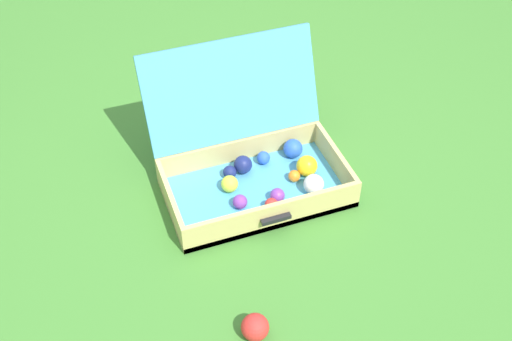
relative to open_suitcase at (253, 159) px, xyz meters
The scene contains 3 objects.
ground_plane 0.13m from the open_suitcase, behind, with size 16.00×16.00×0.00m, color #3D7A2D.
open_suitcase is the anchor object (origin of this frame).
stray_ball_on_grass 0.70m from the open_suitcase, 109.26° to the right, with size 0.09×0.09×0.09m, color red.
Camera 1 is at (-0.54, -1.68, 1.72)m, focal length 44.81 mm.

